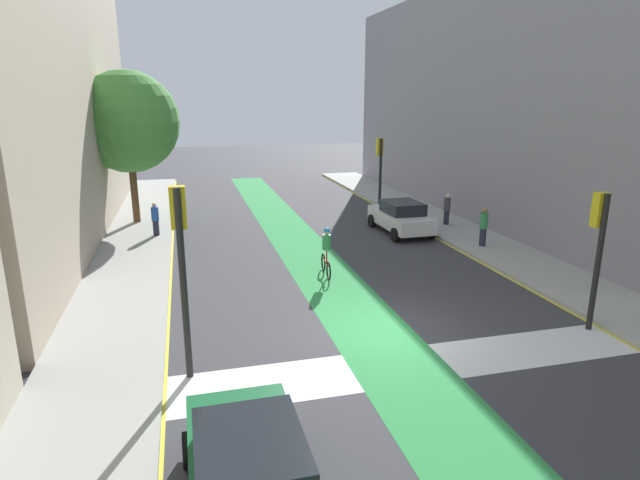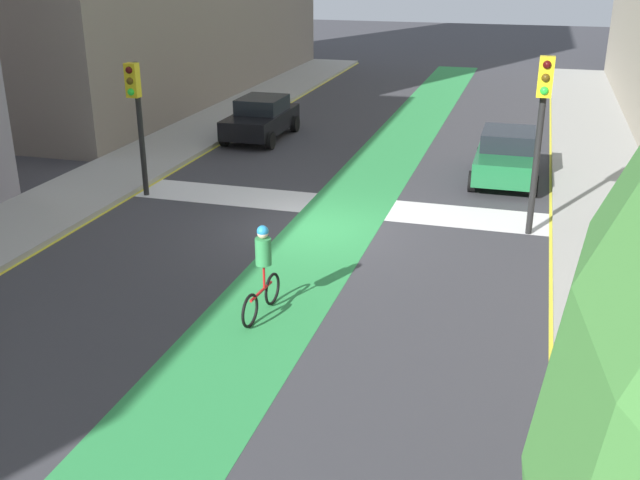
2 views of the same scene
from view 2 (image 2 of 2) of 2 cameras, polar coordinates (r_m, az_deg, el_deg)
The scene contains 12 objects.
ground_plane at distance 19.41m, azimuth -0.42°, elevation 0.90°, with size 120.00×120.00×0.00m, color #38383D.
bike_lane_paint at distance 19.30m, azimuth 0.81°, elevation 0.79°, with size 2.40×60.00×0.01m, color #2D8C47.
crosswalk_band at distance 21.22m, azimuth 1.12°, elevation 2.73°, with size 12.00×1.80×0.01m, color silver.
sidewalk_left at distance 18.81m, azimuth 22.05°, elevation -1.19°, with size 3.00×60.00×0.15m, color #9E9E99.
curb_stripe_left at distance 18.71m, azimuth 17.48°, elevation -0.92°, with size 0.16×60.00×0.01m, color yellow.
sidewalk_right at distance 22.58m, azimuth -19.01°, elevation 2.89°, with size 3.00×60.00×0.15m, color #9E9E99.
curb_stripe_right at distance 21.79m, azimuth -15.73°, elevation 2.42°, with size 0.16×60.00×0.01m, color yellow.
traffic_signal_near_right at distance 21.94m, azimuth -13.99°, elevation 10.14°, with size 0.35×0.52×3.90m.
traffic_signal_near_left at distance 18.84m, azimuth 16.71°, elevation 9.34°, with size 0.35×0.52×4.50m.
car_black_right_near at distance 28.87m, azimuth -4.56°, elevation 9.37°, with size 2.03×4.20×1.57m.
car_green_left_near at distance 24.08m, azimuth 14.20°, elevation 6.34°, with size 2.04×4.21×1.57m.
cyclist_in_lane at distance 14.59m, azimuth -4.46°, elevation -2.23°, with size 0.32×1.73×1.86m.
Camera 2 is at (-5.20, 17.41, 6.81)m, focal length 41.52 mm.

